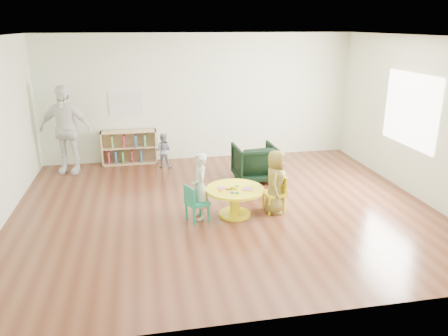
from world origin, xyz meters
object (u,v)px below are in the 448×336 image
toddler (163,150)px  adult_caretaker (65,130)px  armchair (254,162)px  activity_table (235,197)px  child_right (276,182)px  child_left (200,186)px  kid_chair_left (195,202)px  kid_chair_right (277,192)px  bookshelf (129,147)px

toddler → adult_caretaker: bearing=15.9°
armchair → activity_table: bearing=63.5°
child_right → child_left: bearing=114.2°
kid_chair_left → armchair: 2.18m
activity_table → adult_caretaker: (-2.96, 2.80, 0.59)m
kid_chair_right → child_right: (-0.04, -0.04, 0.20)m
child_left → toddler: 2.80m
kid_chair_right → toddler: (-1.71, 2.71, 0.04)m
activity_table → kid_chair_right: 0.72m
child_left → child_right: 1.25m
kid_chair_left → toddler: (-0.33, 2.85, 0.06)m
child_right → adult_caretaker: adult_caretaker is taller
activity_table → bookshelf: 3.63m
activity_table → armchair: armchair is taller
toddler → kid_chair_right: bearing=139.3°
child_left → kid_chair_left: bearing=-49.7°
kid_chair_right → toddler: bearing=25.5°
kid_chair_right → adult_caretaker: adult_caretaker is taller
kid_chair_left → kid_chair_right: (1.38, 0.14, 0.01)m
activity_table → child_left: size_ratio=0.87×
kid_chair_right → activity_table: bearing=87.3°
kid_chair_left → kid_chair_right: size_ratio=0.96×
child_right → adult_caretaker: size_ratio=0.58×
child_right → activity_table: bearing=114.5°
activity_table → armchair: bearing=65.0°
kid_chair_left → bookshelf: bookshelf is taller
kid_chair_left → adult_caretaker: 3.74m
child_left → child_right: size_ratio=1.02×
bookshelf → child_left: child_left is taller
bookshelf → armchair: bearing=-33.2°
kid_chair_right → child_right: bearing=132.4°
child_left → toddler: child_left is taller
kid_chair_right → child_right: size_ratio=0.58×
bookshelf → adult_caretaker: adult_caretaker is taller
armchair → toddler: toddler is taller
armchair → adult_caretaker: size_ratio=0.44×
armchair → toddler: 2.09m
kid_chair_left → armchair: size_ratio=0.74×
activity_table → kid_chair_left: kid_chair_left is taller
kid_chair_left → toddler: toddler is taller
armchair → child_left: (-1.30, -1.58, 0.17)m
adult_caretaker → kid_chair_right: bearing=-24.3°
kid_chair_right → child_left: child_left is taller
kid_chair_left → child_right: (1.34, 0.10, 0.21)m
kid_chair_left → child_right: size_ratio=0.56×
adult_caretaker → bookshelf: bearing=30.0°
child_left → adult_caretaker: (-2.40, 2.80, 0.37)m
armchair → adult_caretaker: 3.94m
kid_chair_right → child_left: bearing=85.5°
child_left → armchair: bearing=137.2°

